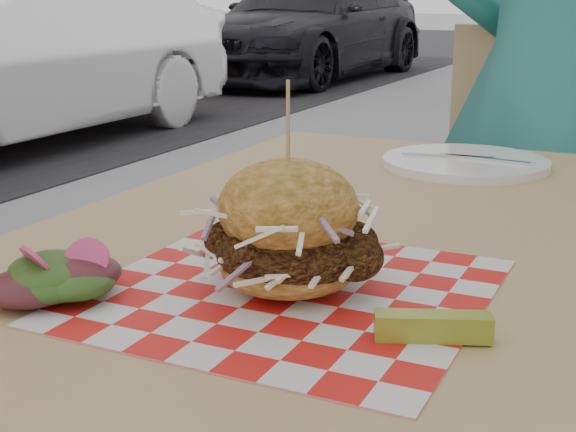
% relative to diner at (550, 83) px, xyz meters
% --- Properties ---
extents(diner, '(0.67, 0.50, 1.66)m').
position_rel_diner_xyz_m(diner, '(0.00, 0.00, 0.00)').
color(diner, teal).
rests_on(diner, ground).
extents(car_white, '(1.31, 3.76, 1.24)m').
position_rel_diner_xyz_m(car_white, '(-3.83, 2.21, -0.21)').
color(car_white, silver).
rests_on(car_white, ground).
extents(car_dark, '(1.93, 4.36, 1.25)m').
position_rel_diner_xyz_m(car_dark, '(-3.83, 7.28, -0.21)').
color(car_dark, black).
rests_on(car_dark, ground).
extents(patio_table, '(0.80, 1.20, 0.75)m').
position_rel_diner_xyz_m(patio_table, '(-0.04, -1.02, -0.16)').
color(patio_table, tan).
rests_on(patio_table, ground).
extents(patio_chair, '(0.50, 0.51, 0.95)m').
position_rel_diner_xyz_m(patio_chair, '(-0.02, -0.01, -0.28)').
color(patio_chair, tan).
rests_on(patio_chair, ground).
extents(paper_liner, '(0.36, 0.36, 0.00)m').
position_rel_diner_xyz_m(paper_liner, '(-0.06, -1.24, -0.08)').
color(paper_liner, red).
rests_on(paper_liner, patio_table).
extents(sandwich, '(0.17, 0.17, 0.20)m').
position_rel_diner_xyz_m(sandwich, '(-0.06, -1.24, -0.02)').
color(sandwich, gold).
rests_on(sandwich, paper_liner).
extents(pickle_spear, '(0.10, 0.06, 0.02)m').
position_rel_diner_xyz_m(pickle_spear, '(0.10, -1.30, -0.07)').
color(pickle_spear, olive).
rests_on(pickle_spear, paper_liner).
extents(side_salad, '(0.14, 0.13, 0.05)m').
position_rel_diner_xyz_m(side_salad, '(-0.24, -1.36, -0.06)').
color(side_salad, '#3F1419').
rests_on(side_salad, patio_table).
extents(place_setting, '(0.27, 0.27, 0.02)m').
position_rel_diner_xyz_m(place_setting, '(-0.04, -0.61, -0.07)').
color(place_setting, white).
rests_on(place_setting, patio_table).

